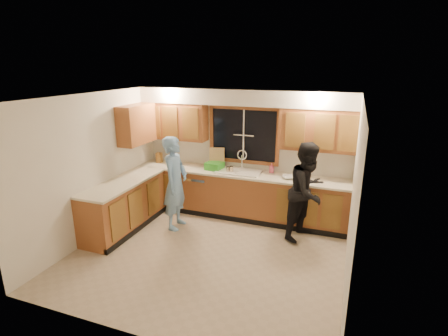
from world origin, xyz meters
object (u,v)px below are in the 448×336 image
at_px(dishwasher, 199,191).
at_px(dish_crate, 215,166).
at_px(stove, 104,218).
at_px(soap_bottle, 272,168).
at_px(knife_block, 159,158).
at_px(bowl, 289,177).
at_px(man, 175,183).
at_px(sink, 239,175).
at_px(woman, 308,191).

height_order(dishwasher, dish_crate, dish_crate).
bearing_deg(stove, soap_bottle, 40.02).
relative_size(knife_block, bowl, 0.92).
height_order(knife_block, dish_crate, knife_block).
bearing_deg(man, bowl, -70.76).
height_order(soap_bottle, bowl, soap_bottle).
bearing_deg(man, stove, 134.23).
relative_size(sink, man, 0.50).
bearing_deg(sink, woman, -18.23).
bearing_deg(dishwasher, bowl, -1.64).
distance_m(man, soap_bottle, 1.88).
height_order(man, bowl, man).
xyz_separation_m(sink, bowl, (0.99, -0.07, 0.08)).
height_order(knife_block, bowl, knife_block).
distance_m(man, bowl, 2.09).
bearing_deg(stove, sink, 45.39).
xyz_separation_m(stove, soap_bottle, (2.40, 2.02, 0.57)).
xyz_separation_m(man, woman, (2.32, 0.42, -0.01)).
height_order(dishwasher, soap_bottle, soap_bottle).
xyz_separation_m(dishwasher, stove, (-0.95, -1.81, 0.04)).
height_order(stove, bowl, bowl).
distance_m(woman, bowl, 0.56).
bearing_deg(sink, knife_block, 177.79).
bearing_deg(soap_bottle, man, -145.27).
bearing_deg(bowl, dishwasher, 178.36).
bearing_deg(woman, dishwasher, 103.81).
bearing_deg(sink, bowl, -3.89).
bearing_deg(bowl, dish_crate, 177.33).
relative_size(man, dish_crate, 5.50).
bearing_deg(dish_crate, woman, -13.60).
bearing_deg(man, woman, -83.33).
bearing_deg(dishwasher, woman, -11.18).
height_order(woman, soap_bottle, woman).
relative_size(dishwasher, bowl, 3.52).
bearing_deg(dish_crate, stove, -125.19).
xyz_separation_m(man, knife_block, (-0.88, 0.94, 0.16)).
xyz_separation_m(sink, woman, (1.39, -0.46, -0.01)).
distance_m(dishwasher, knife_block, 1.15).
bearing_deg(soap_bottle, knife_block, -177.07).
bearing_deg(bowl, knife_block, 177.20).
relative_size(stove, dish_crate, 2.86).
xyz_separation_m(dishwasher, soap_bottle, (1.45, 0.21, 0.61)).
distance_m(knife_block, soap_bottle, 2.42).
bearing_deg(stove, dish_crate, 54.81).
xyz_separation_m(dish_crate, bowl, (1.50, -0.07, -0.04)).
bearing_deg(soap_bottle, dishwasher, -171.85).
distance_m(sink, man, 1.28).
relative_size(dishwasher, woman, 0.48).
distance_m(stove, dish_crate, 2.30).
distance_m(dishwasher, soap_bottle, 1.59).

